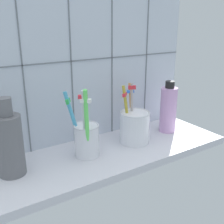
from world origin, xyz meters
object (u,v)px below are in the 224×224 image
toothbrush_cup_right (134,126)px  ceramic_vase (9,143)px  soap_bottle (168,109)px  toothbrush_cup_left (86,138)px

toothbrush_cup_right → ceramic_vase: ceramic_vase is taller
ceramic_vase → soap_bottle: (47.14, -0.42, -0.30)cm
toothbrush_cup_left → soap_bottle: 29.08cm
ceramic_vase → soap_bottle: ceramic_vase is taller
toothbrush_cup_left → soap_bottle: bearing=2.0°
toothbrush_cup_left → soap_bottle: (28.98, 1.01, 2.26)cm
ceramic_vase → soap_bottle: bearing=-0.5°
toothbrush_cup_left → ceramic_vase: size_ratio=1.03×
toothbrush_cup_left → toothbrush_cup_right: (15.51, 0.30, -0.15)cm
soap_bottle → toothbrush_cup_left: bearing=-178.0°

